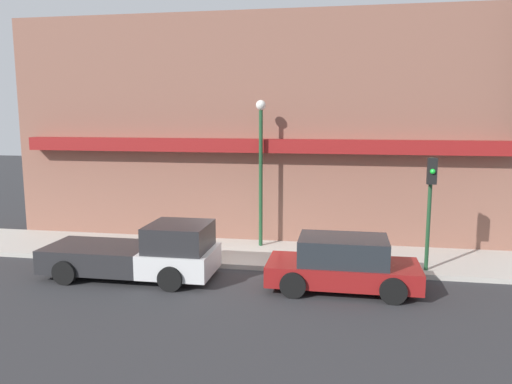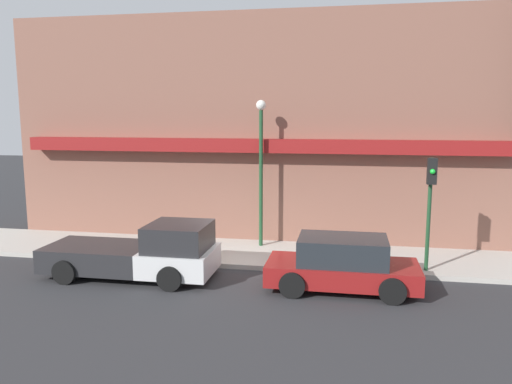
{
  "view_description": "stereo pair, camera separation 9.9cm",
  "coord_description": "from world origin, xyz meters",
  "views": [
    {
      "loc": [
        3.27,
        -15.29,
        4.99
      ],
      "look_at": [
        0.33,
        1.33,
        2.36
      ],
      "focal_mm": 35.0,
      "sensor_mm": 36.0,
      "label": 1
    },
    {
      "loc": [
        3.37,
        -15.28,
        4.99
      ],
      "look_at": [
        0.33,
        1.33,
        2.36
      ],
      "focal_mm": 35.0,
      "sensor_mm": 36.0,
      "label": 2
    }
  ],
  "objects": [
    {
      "name": "sidewalk",
      "position": [
        0.0,
        1.67,
        0.08
      ],
      "size": [
        36.0,
        3.33,
        0.16
      ],
      "color": "#B7B2A8",
      "rests_on": "ground"
    },
    {
      "name": "fire_hydrant",
      "position": [
        -1.3,
        0.59,
        0.5
      ],
      "size": [
        0.19,
        0.19,
        0.68
      ],
      "color": "yellow",
      "rests_on": "sidewalk"
    },
    {
      "name": "parked_car",
      "position": [
        3.32,
        -1.28,
        0.75
      ],
      "size": [
        4.3,
        2.05,
        1.54
      ],
      "rotation": [
        0.0,
        0.0,
        -0.0
      ],
      "color": "maroon",
      "rests_on": "ground"
    },
    {
      "name": "pickup_truck",
      "position": [
        -2.77,
        -1.28,
        0.77
      ],
      "size": [
        5.29,
        2.23,
        1.74
      ],
      "rotation": [
        0.0,
        0.0,
        -0.04
      ],
      "color": "silver",
      "rests_on": "ground"
    },
    {
      "name": "street_lamp",
      "position": [
        0.29,
        2.53,
        3.52
      ],
      "size": [
        0.36,
        0.36,
        5.34
      ],
      "color": "#1E4728",
      "rests_on": "sidewalk"
    },
    {
      "name": "traffic_light",
      "position": [
        5.9,
        0.42,
        2.6
      ],
      "size": [
        0.28,
        0.42,
        3.54
      ],
      "color": "#1E4728",
      "rests_on": "sidewalk"
    },
    {
      "name": "ground_plane",
      "position": [
        0.0,
        0.0,
        0.0
      ],
      "size": [
        80.0,
        80.0,
        0.0
      ],
      "primitive_type": "plane",
      "color": "#2D2D30"
    },
    {
      "name": "building",
      "position": [
        0.02,
        4.81,
        4.39
      ],
      "size": [
        19.8,
        3.8,
        9.55
      ],
      "color": "brown",
      "rests_on": "ground"
    }
  ]
}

